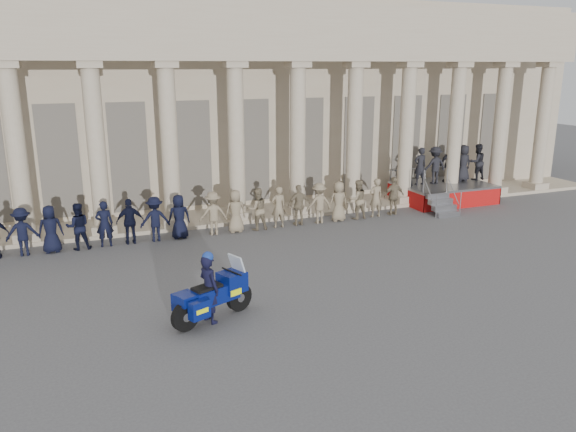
% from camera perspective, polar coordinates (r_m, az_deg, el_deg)
% --- Properties ---
extents(ground, '(90.00, 90.00, 0.00)m').
position_cam_1_polar(ground, '(15.30, -1.08, -8.60)').
color(ground, '#4D4D50').
rests_on(ground, ground).
extents(building, '(40.00, 12.50, 9.00)m').
position_cam_1_polar(building, '(28.35, -11.88, 11.49)').
color(building, tan).
rests_on(building, ground).
extents(officer_rank, '(21.09, 0.62, 1.63)m').
position_cam_1_polar(officer_rank, '(20.60, -14.06, -0.37)').
color(officer_rank, black).
rests_on(officer_rank, ground).
extents(reviewing_stand, '(4.83, 4.01, 2.55)m').
position_cam_1_polar(reviewing_stand, '(26.93, 15.49, 4.43)').
color(reviewing_stand, gray).
rests_on(reviewing_stand, ground).
extents(motorcycle, '(2.26, 1.40, 1.53)m').
position_cam_1_polar(motorcycle, '(14.09, -7.57, -7.96)').
color(motorcycle, black).
rests_on(motorcycle, ground).
extents(rider, '(0.63, 0.74, 1.83)m').
position_cam_1_polar(rider, '(13.92, -8.04, -7.18)').
color(rider, black).
rests_on(rider, ground).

